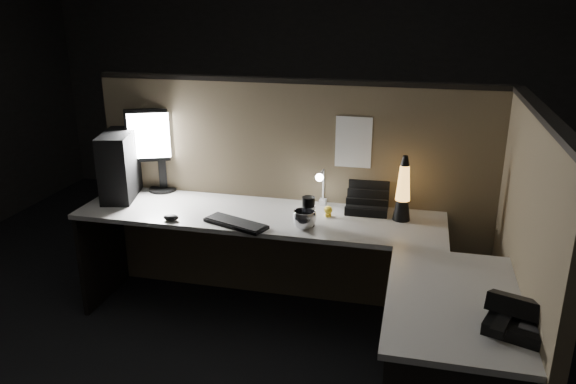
% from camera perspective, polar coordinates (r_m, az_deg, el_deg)
% --- Properties ---
extents(floor, '(6.00, 6.00, 0.00)m').
position_cam_1_polar(floor, '(3.34, -3.21, -17.94)').
color(floor, black).
rests_on(floor, ground).
extents(room_shell, '(6.00, 6.00, 6.00)m').
position_cam_1_polar(room_shell, '(2.69, -3.85, 10.76)').
color(room_shell, silver).
rests_on(room_shell, ground).
extents(partition_back, '(2.66, 0.06, 1.50)m').
position_cam_1_polar(partition_back, '(3.78, 0.57, -0.33)').
color(partition_back, brown).
rests_on(partition_back, ground).
extents(partition_right, '(0.06, 1.66, 1.50)m').
position_cam_1_polar(partition_right, '(2.98, 22.71, -7.50)').
color(partition_right, brown).
rests_on(partition_right, ground).
extents(desk, '(2.60, 1.60, 0.73)m').
position_cam_1_polar(desk, '(3.20, 1.00, -7.41)').
color(desk, beige).
rests_on(desk, ground).
extents(pc_tower, '(0.29, 0.45, 0.44)m').
position_cam_1_polar(pc_tower, '(3.91, -16.72, 2.63)').
color(pc_tower, black).
rests_on(pc_tower, desk).
extents(monitor, '(0.42, 0.22, 0.57)m').
position_cam_1_polar(monitor, '(3.95, -12.89, 5.01)').
color(monitor, black).
rests_on(monitor, desk).
extents(keyboard, '(0.42, 0.27, 0.02)m').
position_cam_1_polar(keyboard, '(3.35, -5.32, -3.21)').
color(keyboard, black).
rests_on(keyboard, desk).
extents(mouse, '(0.10, 0.07, 0.04)m').
position_cam_1_polar(mouse, '(3.48, -11.80, -2.55)').
color(mouse, black).
rests_on(mouse, desk).
extents(clip_lamp, '(0.05, 0.20, 0.25)m').
position_cam_1_polar(clip_lamp, '(3.56, 3.40, 0.58)').
color(clip_lamp, white).
rests_on(clip_lamp, desk).
extents(organizer, '(0.27, 0.24, 0.20)m').
position_cam_1_polar(organizer, '(3.59, 8.05, -1.19)').
color(organizer, black).
rests_on(organizer, desk).
extents(lava_lamp, '(0.11, 0.11, 0.40)m').
position_cam_1_polar(lava_lamp, '(3.43, 11.59, -0.16)').
color(lava_lamp, black).
rests_on(lava_lamp, desk).
extents(travel_mug, '(0.08, 0.08, 0.18)m').
position_cam_1_polar(travel_mug, '(3.30, 2.08, -1.99)').
color(travel_mug, black).
rests_on(travel_mug, desk).
extents(steel_mug, '(0.17, 0.17, 0.11)m').
position_cam_1_polar(steel_mug, '(3.28, 1.66, -2.82)').
color(steel_mug, silver).
rests_on(steel_mug, desk).
extents(figurine, '(0.05, 0.05, 0.05)m').
position_cam_1_polar(figurine, '(3.46, 4.12, -1.82)').
color(figurine, yellow).
rests_on(figurine, desk).
extents(pinned_paper, '(0.23, 0.00, 0.33)m').
position_cam_1_polar(pinned_paper, '(3.57, 6.66, 5.04)').
color(pinned_paper, white).
rests_on(pinned_paper, partition_back).
extents(desk_phone, '(0.30, 0.30, 0.15)m').
position_cam_1_polar(desk_phone, '(2.51, 22.31, -11.72)').
color(desk_phone, black).
rests_on(desk_phone, desk).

